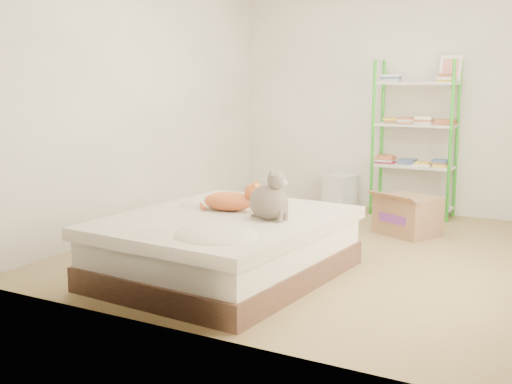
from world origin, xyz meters
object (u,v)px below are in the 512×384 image
Objects in this scene: grey_cat at (269,195)px; shelf_unit at (415,139)px; cardboard_box at (408,215)px; white_bin at (340,191)px; orange_cat at (229,199)px; bed at (225,246)px.

grey_cat is 2.90m from shelf_unit.
grey_cat is 2.08m from cardboard_box.
shelf_unit reaches higher than white_bin.
orange_cat is at bearing -104.59° from shelf_unit.
cardboard_box is at bearing -77.36° from shelf_unit.
white_bin is (-0.56, 2.84, -0.46)m from grey_cat.
orange_cat is (-0.08, 0.19, 0.33)m from bed.
bed is at bearing 100.08° from grey_cat.
bed is at bearing -102.10° from shelf_unit.
orange_cat is 2.74m from white_bin.
grey_cat is 0.54× the size of cardboard_box.
white_bin is (-0.22, 2.90, -0.04)m from bed.
white_bin is at bearing 97.91° from bed.
shelf_unit is 1.07m from white_bin.
shelf_unit is (0.63, 2.93, 0.62)m from bed.
shelf_unit reaches higher than orange_cat.
bed is 0.39m from orange_cat.
shelf_unit reaches higher than bed.
white_bin is (-0.14, 2.71, -0.37)m from orange_cat.
orange_cat is at bearing 73.20° from grey_cat.
shelf_unit is at bearing 60.77° from orange_cat.
grey_cat reaches higher than bed.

